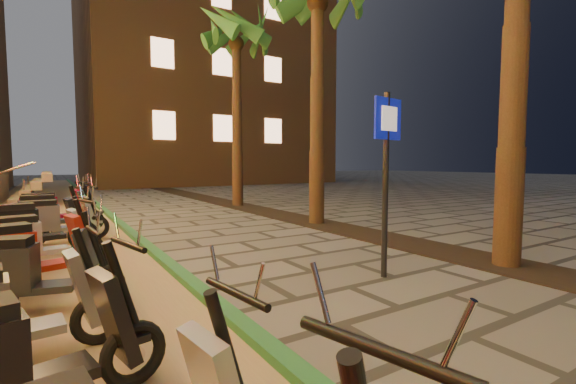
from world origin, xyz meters
TOP-DOWN VIEW (x-y plane):
  - parking_strip at (-2.60, 10.00)m, footprint 3.40×60.00m
  - green_curb at (-0.90, 10.00)m, footprint 0.18×60.00m
  - planting_strip at (3.60, 5.00)m, footprint 1.20×40.00m
  - apartment_block at (9.00, 32.00)m, footprint 18.00×16.06m
  - palm_c at (3.60, 7.00)m, footprint 2.97×3.02m
  - palm_d at (3.60, 12.00)m, footprint 2.97×3.02m
  - pedestrian_sign at (1.54, 2.58)m, footprint 0.56×0.12m
  - scooter_5 at (-2.66, 1.48)m, footprint 1.54×0.71m
  - scooter_7 at (-2.65, 3.62)m, footprint 1.53×0.76m
  - scooter_8 at (-2.69, 4.48)m, footprint 1.59×0.78m
  - scooter_9 at (-2.65, 5.54)m, footprint 1.55×0.67m
  - scooter_10 at (-2.70, 6.67)m, footprint 1.70×0.69m
  - scooter_11 at (-2.36, 7.61)m, footprint 1.63×0.61m
  - scooter_12 at (-2.38, 8.74)m, footprint 1.67×0.59m
  - scooter_13 at (-2.40, 9.73)m, footprint 1.62×0.86m

SIDE VIEW (x-z plane):
  - parking_strip at x=-2.60m, z-range 0.00..0.01m
  - planting_strip at x=3.60m, z-range 0.00..0.02m
  - green_curb at x=-0.90m, z-range 0.00..0.10m
  - scooter_5 at x=-2.66m, z-range -0.07..1.01m
  - scooter_7 at x=-2.65m, z-range -0.07..1.01m
  - scooter_9 at x=-2.65m, z-range -0.07..1.02m
  - scooter_8 at x=-2.69m, z-range -0.07..1.05m
  - scooter_11 at x=-2.36m, z-range -0.07..1.07m
  - scooter_13 at x=-2.40m, z-range -0.08..1.08m
  - scooter_12 at x=-2.38m, z-range -0.08..1.10m
  - scooter_10 at x=-2.70m, z-range -0.08..1.12m
  - pedestrian_sign at x=1.54m, z-range 0.38..2.94m
  - palm_c at x=3.60m, z-range 2.27..9.18m
  - palm_d at x=3.60m, z-range 2.36..9.53m
  - apartment_block at x=9.00m, z-range 0.00..25.00m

